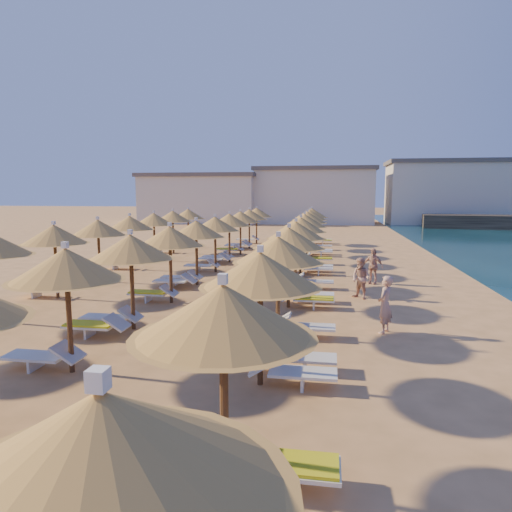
% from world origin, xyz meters
% --- Properties ---
extents(ground, '(220.00, 220.00, 0.00)m').
position_xyz_m(ground, '(0.00, 0.00, 0.00)').
color(ground, '#E2A263').
rests_on(ground, ground).
extents(hotel_blocks, '(47.69, 11.28, 8.10)m').
position_xyz_m(hotel_blocks, '(3.05, 45.86, 3.70)').
color(hotel_blocks, beige).
rests_on(hotel_blocks, ground).
extents(parasol_row_east, '(2.55, 35.69, 2.97)m').
position_xyz_m(parasol_row_east, '(1.85, 3.70, 2.42)').
color(parasol_row_east, brown).
rests_on(parasol_row_east, ground).
extents(parasol_row_west, '(2.55, 35.69, 2.97)m').
position_xyz_m(parasol_row_west, '(-2.47, 3.70, 2.42)').
color(parasol_row_west, brown).
rests_on(parasol_row_west, ground).
extents(parasol_row_inland, '(2.55, 25.75, 2.97)m').
position_xyz_m(parasol_row_inland, '(-7.04, 5.36, 2.42)').
color(parasol_row_inland, brown).
rests_on(parasol_row_inland, ground).
extents(loungers, '(12.10, 34.68, 0.66)m').
position_xyz_m(loungers, '(-1.70, 3.94, 0.34)').
color(loungers, white).
rests_on(loungers, ground).
extents(beachgoer_c, '(1.01, 0.78, 1.60)m').
position_xyz_m(beachgoer_c, '(5.17, 5.19, 0.80)').
color(beachgoer_c, tan).
rests_on(beachgoer_c, ground).
extents(beachgoer_b, '(0.97, 0.95, 1.58)m').
position_xyz_m(beachgoer_b, '(4.45, 2.18, 0.79)').
color(beachgoer_b, tan).
rests_on(beachgoer_b, ground).
extents(beachgoer_a, '(0.62, 0.73, 1.68)m').
position_xyz_m(beachgoer_a, '(4.86, -2.13, 0.84)').
color(beachgoer_a, tan).
rests_on(beachgoer_a, ground).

